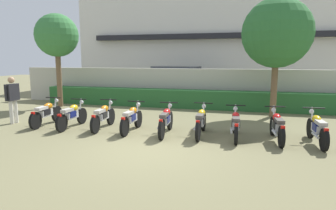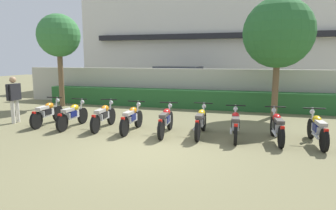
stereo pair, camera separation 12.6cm
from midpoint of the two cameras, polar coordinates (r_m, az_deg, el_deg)
name	(u,v)px [view 2 (the right image)]	position (r m, az deg, el deg)	size (l,w,h in m)	color
ground	(146,150)	(7.81, -3.79, -8.67)	(60.00, 60.00, 0.00)	olive
building	(219,42)	(23.97, 10.00, 11.93)	(20.36, 6.50, 7.33)	silver
compound_wall	(198,88)	(14.83, 6.00, 3.36)	(19.34, 0.30, 1.86)	#BCB7A8
hedge_row	(195,99)	(14.21, 5.48, 1.12)	(15.47, 0.70, 0.88)	#28602D
parked_car	(181,82)	(18.22, 2.62, 4.45)	(4.68, 2.50, 1.89)	navy
tree_near_inspector	(59,36)	(15.58, -20.07, 12.32)	(2.05, 2.05, 4.49)	brown
tree_far_side	(278,33)	(12.74, 20.75, 12.80)	(2.75, 2.75, 4.73)	brown
motorcycle_in_row_0	(47,113)	(11.38, -21.91, -1.39)	(0.60, 1.88, 0.96)	black
motorcycle_in_row_1	(73,115)	(10.70, -17.57, -1.81)	(0.60, 1.87, 0.95)	black
motorcycle_in_row_2	(103,116)	(10.22, -11.97, -2.05)	(0.60, 1.92, 0.95)	black
motorcycle_in_row_3	(132,118)	(9.67, -6.65, -2.54)	(0.60, 1.83, 0.95)	black
motorcycle_in_row_4	(166,120)	(9.25, -0.06, -2.97)	(0.60, 1.90, 0.97)	black
motorcycle_in_row_5	(201,121)	(9.14, 6.72, -3.16)	(0.60, 1.94, 0.97)	black
motorcycle_in_row_6	(235,124)	(9.00, 13.22, -3.62)	(0.60, 1.87, 0.95)	black
motorcycle_in_row_7	(277,126)	(9.05, 20.63, -3.87)	(0.60, 1.89, 0.95)	black
motorcycle_in_row_8	(318,129)	(9.17, 27.19, -4.11)	(0.60, 1.92, 0.96)	black
inspector_person	(14,96)	(12.18, -27.27, 1.62)	(0.23, 0.69, 1.71)	silver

